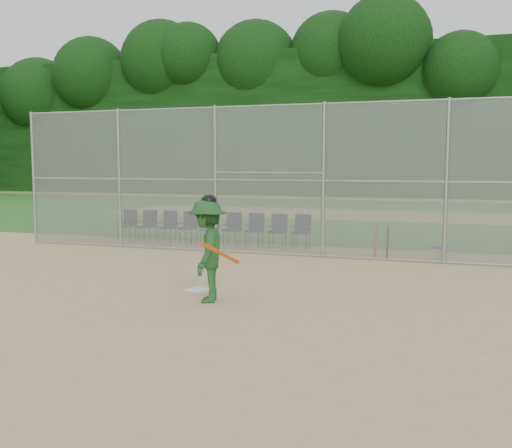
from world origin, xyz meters
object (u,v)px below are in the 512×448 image
(home_plate, at_px, (198,290))
(chair_0, at_px, (127,225))
(water_cooler, at_px, (437,254))
(batter_at_plate, at_px, (207,250))

(home_plate, height_order, chair_0, chair_0)
(home_plate, xyz_separation_m, water_cooler, (4.34, 4.81, 0.19))
(batter_at_plate, height_order, chair_0, batter_at_plate)
(home_plate, distance_m, chair_0, 8.03)
(home_plate, height_order, batter_at_plate, batter_at_plate)
(home_plate, xyz_separation_m, batter_at_plate, (0.54, -0.76, 0.91))
(water_cooler, bearing_deg, batter_at_plate, -124.34)
(home_plate, bearing_deg, chair_0, 130.53)
(batter_at_plate, distance_m, chair_0, 8.96)
(chair_0, bearing_deg, batter_at_plate, -50.04)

